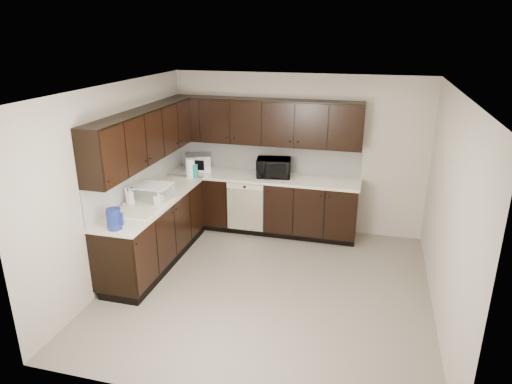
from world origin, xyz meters
TOP-DOWN VIEW (x-y plane):
  - floor at (0.00, 0.00)m, footprint 4.00×4.00m
  - ceiling at (0.00, 0.00)m, footprint 4.00×4.00m
  - wall_back at (0.00, 2.00)m, footprint 4.00×0.02m
  - wall_left at (-2.00, 0.00)m, footprint 0.02×4.00m
  - wall_right at (2.00, 0.00)m, footprint 0.02×4.00m
  - wall_front at (0.00, -2.00)m, footprint 4.00×0.02m
  - lower_cabinets at (-1.01, 1.11)m, footprint 3.00×2.80m
  - countertop at (-1.01, 1.11)m, footprint 3.03×2.83m
  - backsplash at (-1.22, 1.32)m, footprint 3.00×2.80m
  - upper_cabinets at (-1.10, 1.20)m, footprint 3.00×2.80m
  - dishwasher at (-0.70, 1.41)m, footprint 0.58×0.04m
  - sink at (-1.68, -0.01)m, footprint 0.54×0.82m
  - microwave at (-0.32, 1.70)m, footprint 0.57×0.44m
  - soap_bottle_a at (-1.49, 0.09)m, footprint 0.10×0.10m
  - soap_bottle_b at (-1.85, 0.02)m, footprint 0.12×0.12m
  - toaster_oven at (-1.59, 1.75)m, footprint 0.48×0.43m
  - storage_bin at (-1.70, 0.29)m, footprint 0.60×0.50m
  - blue_pitcher at (-1.66, -0.70)m, footprint 0.22×0.22m
  - teal_tumbler at (-1.49, 1.35)m, footprint 0.11×0.11m
  - paper_towel_roll at (-1.56, 1.35)m, footprint 0.16×0.16m

SIDE VIEW (x-z plane):
  - floor at x=0.00m, z-range 0.00..0.00m
  - lower_cabinets at x=-1.01m, z-range -0.04..0.86m
  - dishwasher at x=-0.70m, z-range 0.16..0.94m
  - sink at x=-1.68m, z-range 0.67..1.09m
  - countertop at x=-1.01m, z-range 0.90..0.94m
  - storage_bin at x=-1.70m, z-range 0.94..1.14m
  - teal_tumbler at x=-1.49m, z-range 0.94..1.14m
  - soap_bottle_a at x=-1.49m, z-range 0.94..1.16m
  - blue_pitcher at x=-1.66m, z-range 0.94..1.19m
  - toaster_oven at x=-1.59m, z-range 0.94..1.19m
  - soap_bottle_b at x=-1.85m, z-range 0.94..1.21m
  - microwave at x=-0.32m, z-range 0.94..1.23m
  - paper_towel_roll at x=-1.56m, z-range 0.94..1.23m
  - backsplash at x=-1.22m, z-range 0.94..1.42m
  - wall_back at x=0.00m, z-range 0.00..2.50m
  - wall_left at x=-2.00m, z-range 0.00..2.50m
  - wall_right at x=2.00m, z-range 0.00..2.50m
  - wall_front at x=0.00m, z-range 0.00..2.50m
  - upper_cabinets at x=-1.10m, z-range 1.42..2.12m
  - ceiling at x=0.00m, z-range 2.50..2.50m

